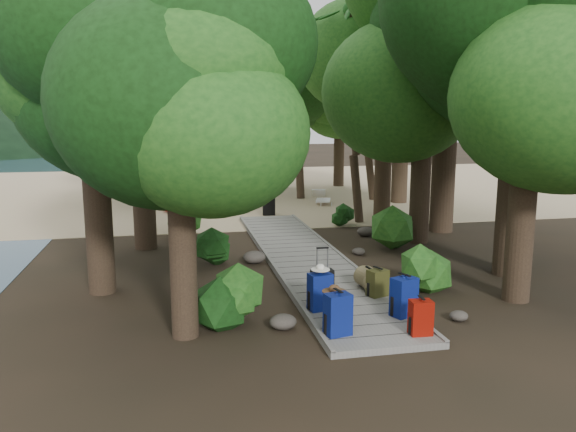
{
  "coord_description": "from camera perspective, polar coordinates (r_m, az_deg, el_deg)",
  "views": [
    {
      "loc": [
        -3.3,
        -12.88,
        3.75
      ],
      "look_at": [
        -0.23,
        2.08,
        1.0
      ],
      "focal_mm": 35.0,
      "sensor_mm": 36.0,
      "label": 1
    }
  ],
  "objects": [
    {
      "name": "tree_left_a",
      "position": [
        9.33,
        -10.99,
        7.08
      ],
      "size": [
        3.93,
        3.93,
        6.54
      ],
      "primitive_type": null,
      "color": "black",
      "rests_on": "ground"
    },
    {
      "name": "boardwalk",
      "position": [
        14.74,
        1.71,
        -4.3
      ],
      "size": [
        2.0,
        12.0,
        0.12
      ],
      "primitive_type": "cube",
      "color": "slate",
      "rests_on": "ground"
    },
    {
      "name": "palm_left_a",
      "position": [
        19.18,
        -14.95,
        7.82
      ],
      "size": [
        3.85,
        3.85,
        6.13
      ],
      "primitive_type": null,
      "color": "#134415",
      "rests_on": "ground"
    },
    {
      "name": "backpack_left_a",
      "position": [
        9.52,
        5.09,
        -9.71
      ],
      "size": [
        0.47,
        0.38,
        0.79
      ],
      "primitive_type": null,
      "rotation": [
        0.0,
        0.0,
        0.22
      ],
      "color": "navy",
      "rests_on": "boardwalk"
    },
    {
      "name": "rock_right_d",
      "position": [
        17.8,
        7.88,
        -1.57
      ],
      "size": [
        0.53,
        0.48,
        0.29
      ],
      "primitive_type": null,
      "color": "#4C473F",
      "rests_on": "ground"
    },
    {
      "name": "backpack_right_c",
      "position": [
        10.76,
        11.33,
        -8.08
      ],
      "size": [
        0.34,
        0.24,
        0.58
      ],
      "primitive_type": null,
      "rotation": [
        0.0,
        0.0,
        -0.01
      ],
      "color": "navy",
      "rests_on": "boardwalk"
    },
    {
      "name": "sand_beach",
      "position": [
        29.31,
        -5.05,
        2.83
      ],
      "size": [
        40.0,
        22.0,
        0.02
      ],
      "primitive_type": "cube",
      "color": "tan",
      "rests_on": "ground"
    },
    {
      "name": "tree_right_f",
      "position": [
        24.64,
        11.58,
        12.77
      ],
      "size": [
        5.53,
        5.53,
        9.88
      ],
      "primitive_type": null,
      "color": "black",
      "rests_on": "ground"
    },
    {
      "name": "backpack_right_b",
      "position": [
        10.55,
        11.7,
        -7.84
      ],
      "size": [
        0.53,
        0.45,
        0.8
      ],
      "primitive_type": null,
      "rotation": [
        0.0,
        0.0,
        0.39
      ],
      "color": "navy",
      "rests_on": "boardwalk"
    },
    {
      "name": "rock_right_a",
      "position": [
        10.99,
        16.96,
        -9.68
      ],
      "size": [
        0.34,
        0.31,
        0.19
      ],
      "primitive_type": null,
      "color": "#4C473F",
      "rests_on": "ground"
    },
    {
      "name": "tree_left_c",
      "position": [
        16.18,
        -14.92,
        12.46
      ],
      "size": [
        5.15,
        5.15,
        8.96
      ],
      "primitive_type": null,
      "color": "black",
      "rests_on": "ground"
    },
    {
      "name": "tree_right_a",
      "position": [
        12.01,
        23.32,
        9.91
      ],
      "size": [
        4.63,
        4.63,
        7.72
      ],
      "primitive_type": null,
      "color": "black",
      "rests_on": "ground"
    },
    {
      "name": "tree_right_c",
      "position": [
        16.85,
        13.64,
        11.47
      ],
      "size": [
        4.86,
        4.86,
        8.41
      ],
      "primitive_type": null,
      "color": "black",
      "rests_on": "ground"
    },
    {
      "name": "shrub_left_c",
      "position": [
        17.69,
        -10.4,
        -0.68
      ],
      "size": [
        1.02,
        1.02,
        0.92
      ],
      "primitive_type": null,
      "color": "#194815",
      "rests_on": "ground"
    },
    {
      "name": "tree_right_b",
      "position": [
        14.09,
        22.92,
        15.94
      ],
      "size": [
        5.99,
        5.99,
        10.69
      ],
      "primitive_type": null,
      "color": "black",
      "rests_on": "ground"
    },
    {
      "name": "kayak",
      "position": [
        22.69,
        -12.16,
        0.87
      ],
      "size": [
        0.65,
        2.8,
        0.28
      ],
      "primitive_type": "ellipsoid",
      "rotation": [
        0.0,
        0.0,
        -0.02
      ],
      "color": "#A3140E",
      "rests_on": "sand_beach"
    },
    {
      "name": "palm_right_c",
      "position": [
        25.62,
        1.81,
        10.64
      ],
      "size": [
        4.96,
        4.96,
        7.89
      ],
      "primitive_type": null,
      "color": "#134415",
      "rests_on": "ground"
    },
    {
      "name": "tree_back_a",
      "position": [
        28.38,
        -8.63,
        11.42
      ],
      "size": [
        5.09,
        5.09,
        8.81
      ],
      "primitive_type": null,
      "color": "black",
      "rests_on": "ground"
    },
    {
      "name": "hat_brown",
      "position": [
        9.67,
        4.72,
        -7.3
      ],
      "size": [
        0.42,
        0.42,
        0.13
      ],
      "primitive_type": null,
      "color": "#51351E",
      "rests_on": "backpack_left_b"
    },
    {
      "name": "shrub_right_a",
      "position": [
        12.46,
        13.46,
        -5.21
      ],
      "size": [
        1.1,
        1.1,
        0.99
      ],
      "primitive_type": null,
      "color": "#194815",
      "rests_on": "ground"
    },
    {
      "name": "rock_left_c",
      "position": [
        14.45,
        -3.45,
        -4.2
      ],
      "size": [
        0.58,
        0.52,
        0.32
      ],
      "primitive_type": null,
      "color": "#4C473F",
      "rests_on": "ground"
    },
    {
      "name": "tree_back_b",
      "position": [
        29.38,
        -1.14,
        12.08
      ],
      "size": [
        5.28,
        5.28,
        9.43
      ],
      "primitive_type": null,
      "color": "black",
      "rests_on": "ground"
    },
    {
      "name": "palm_right_a",
      "position": [
        19.98,
        7.58,
        9.56
      ],
      "size": [
        4.17,
        4.17,
        7.11
      ],
      "primitive_type": null,
      "color": "#134415",
      "rests_on": "ground"
    },
    {
      "name": "backpack_left_c",
      "position": [
        10.67,
        3.27,
        -7.48
      ],
      "size": [
        0.47,
        0.38,
        0.78
      ],
      "primitive_type": null,
      "rotation": [
        0.0,
        0.0,
        0.19
      ],
      "color": "navy",
      "rests_on": "boardwalk"
    },
    {
      "name": "hat_white",
      "position": [
        10.54,
        3.31,
        -5.16
      ],
      "size": [
        0.36,
        0.36,
        0.12
      ],
      "primitive_type": null,
      "color": "silver",
      "rests_on": "backpack_left_c"
    },
    {
      "name": "palm_right_b",
      "position": [
        25.5,
        8.62,
        11.64
      ],
      "size": [
        4.6,
        4.6,
        8.88
      ],
      "primitive_type": null,
      "color": "#134415",
      "rests_on": "ground"
    },
    {
      "name": "suitcase_on_boardwalk",
      "position": [
        11.07,
        3.48,
        -7.14
      ],
      "size": [
        0.44,
        0.26,
        0.66
      ],
      "primitive_type": null,
      "rotation": [
        0.0,
        0.0,
        0.06
      ],
      "color": "black",
      "rests_on": "boardwalk"
    },
    {
      "name": "shrub_left_b",
      "position": [
        14.29,
        -7.26,
        -3.25
      ],
      "size": [
        0.99,
        0.99,
        0.89
      ],
      "primitive_type": null,
      "color": "#194815",
      "rests_on": "ground"
    },
    {
      "name": "shrub_right_c",
      "position": [
        19.27,
        5.65,
        -0.02
      ],
      "size": [
        0.76,
        0.76,
        0.69
      ],
      "primitive_type": null,
      "color": "#194815",
      "rests_on": "ground"
    },
    {
      "name": "backpack_left_b",
      "position": [
        9.84,
        4.77,
        -9.41
      ],
      "size": [
        0.41,
        0.34,
        0.66
      ],
      "primitive_type": null,
      "rotation": [
        0.0,
        0.0,
        -0.26
      ],
      "color": "black",
      "rests_on": "boardwalk"
    },
    {
      "name": "rock_right_b",
      "position": [
        13.33,
        13.48,
        -5.78
      ],
      "size": [
        0.52,
        0.46,
        0.28
      ],
      "primitive_type": null,
      "color": "#4C473F",
      "rests_on": "ground"
    },
    {
      "name": "tree_back_d",
      "position": [
        26.86,
        -16.42,
        11.1
      ],
      "size": [
        5.23,
        5.23,
        8.72
      ],
      "primitive_type": null,
      "color": "black",
      "rests_on": "ground"
    },
    {
      "name": "duffel_right_khaki",
      "position": [
        12.05,
        8.27,
        -6.36
      ],
      "size": [
        0.51,
        0.7,
        0.43
      ],
      "primitive_type": null,
      "rotation": [
        0.0,
        0.0,
        0.13
      ],
      "color": "olive",
      "rests_on": "boardwalk"
    },
    {
      "name": "shrub_right_b",
      "position": [
        16.29,
        10.82,
        -0.9
      ],
      "size": [
        1.47,
        1.47,
        1.32
      ],
      "primitive_type": null,
      "color": "#194815",
      "rests_on": "ground"
    },
    {
      "name": "backpack_right_a",
      "position": [
        9.77,
        13.33,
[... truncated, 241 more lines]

